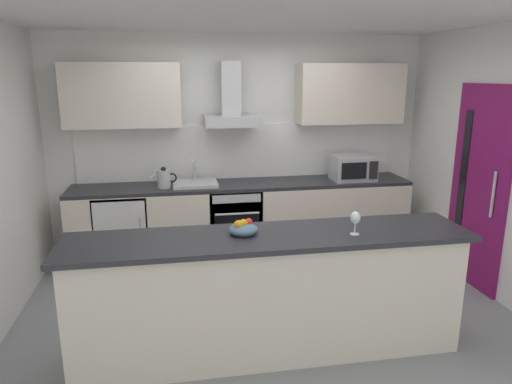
{
  "coord_description": "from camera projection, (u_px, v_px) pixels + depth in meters",
  "views": [
    {
      "loc": [
        -0.78,
        -3.8,
        2.13
      ],
      "look_at": [
        -0.03,
        0.4,
        1.05
      ],
      "focal_mm": 32.52,
      "sensor_mm": 36.0,
      "label": 1
    }
  ],
  "objects": [
    {
      "name": "counter_island",
      "position": [
        269.0,
        295.0,
        3.55
      ],
      "size": [
        3.05,
        0.64,
        0.98
      ],
      "color": "beige",
      "rests_on": "ground"
    },
    {
      "name": "backsplash_tile",
      "position": [
        240.0,
        151.0,
        5.63
      ],
      "size": [
        3.82,
        0.02,
        0.66
      ],
      "primitive_type": "cube",
      "color": "white"
    },
    {
      "name": "fruit_bowl",
      "position": [
        243.0,
        228.0,
        3.44
      ],
      "size": [
        0.22,
        0.22,
        0.12
      ],
      "color": "slate",
      "rests_on": "counter_island"
    },
    {
      "name": "wall_back",
      "position": [
        239.0,
        145.0,
        5.68
      ],
      "size": [
        5.49,
        0.12,
        2.6
      ],
      "primitive_type": "cube",
      "color": "white",
      "rests_on": "ground"
    },
    {
      "name": "wine_glass",
      "position": [
        355.0,
        219.0,
        3.41
      ],
      "size": [
        0.08,
        0.08,
        0.18
      ],
      "color": "silver",
      "rests_on": "counter_island"
    },
    {
      "name": "microwave",
      "position": [
        353.0,
        168.0,
        5.55
      ],
      "size": [
        0.5,
        0.38,
        0.3
      ],
      "color": "#B7BABC",
      "rests_on": "counter_back"
    },
    {
      "name": "range_hood",
      "position": [
        231.0,
        106.0,
        5.28
      ],
      "size": [
        0.62,
        0.45,
        0.72
      ],
      "color": "#B7BABC"
    },
    {
      "name": "oven",
      "position": [
        234.0,
        220.0,
        5.48
      ],
      "size": [
        0.6,
        0.62,
        0.8
      ],
      "color": "slate",
      "rests_on": "ground"
    },
    {
      "name": "counter_back",
      "position": [
        244.0,
        220.0,
        5.53
      ],
      "size": [
        3.95,
        0.6,
        0.9
      ],
      "color": "beige",
      "rests_on": "ground"
    },
    {
      "name": "ceiling",
      "position": [
        269.0,
        12.0,
        3.64
      ],
      "size": [
        5.49,
        4.48,
        0.02
      ],
      "primitive_type": "cube",
      "color": "white"
    },
    {
      "name": "sink",
      "position": [
        195.0,
        183.0,
        5.3
      ],
      "size": [
        0.5,
        0.4,
        0.26
      ],
      "color": "silver",
      "rests_on": "counter_back"
    },
    {
      "name": "refrigerator",
      "position": [
        123.0,
        229.0,
        5.27
      ],
      "size": [
        0.58,
        0.6,
        0.85
      ],
      "color": "white",
      "rests_on": "ground"
    },
    {
      "name": "upper_cabinets",
      "position": [
        241.0,
        95.0,
        5.31
      ],
      "size": [
        3.9,
        0.32,
        0.7
      ],
      "color": "beige"
    },
    {
      "name": "wall_right",
      "position": [
        508.0,
        166.0,
        4.35
      ],
      "size": [
        0.12,
        4.48,
        2.6
      ],
      "primitive_type": "cube",
      "color": "white",
      "rests_on": "ground"
    },
    {
      "name": "side_door",
      "position": [
        479.0,
        187.0,
        4.68
      ],
      "size": [
        0.08,
        0.85,
        2.05
      ],
      "color": "#7A1456",
      "rests_on": "ground"
    },
    {
      "name": "kettle",
      "position": [
        164.0,
        178.0,
        5.18
      ],
      "size": [
        0.29,
        0.15,
        0.24
      ],
      "color": "#B7BABC",
      "rests_on": "counter_back"
    },
    {
      "name": "ground",
      "position": [
        267.0,
        313.0,
        4.28
      ],
      "size": [
        5.49,
        4.48,
        0.02
      ],
      "primitive_type": "cube",
      "color": "gray"
    }
  ]
}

